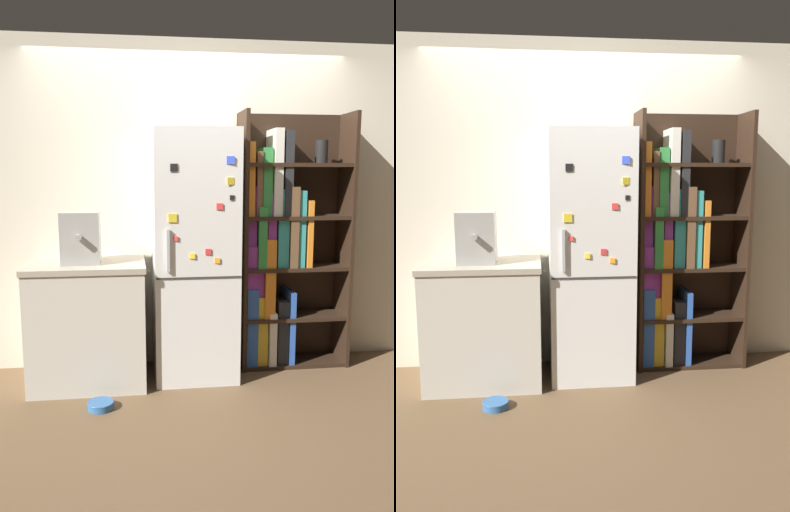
# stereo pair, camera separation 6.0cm
# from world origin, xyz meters

# --- Properties ---
(ground_plane) EXTENTS (16.00, 16.00, 0.00)m
(ground_plane) POSITION_xyz_m (0.00, 0.00, 0.00)
(ground_plane) COLOR brown
(wall_back) EXTENTS (8.00, 0.05, 2.60)m
(wall_back) POSITION_xyz_m (0.00, 0.47, 1.30)
(wall_back) COLOR beige
(wall_back) RESTS_ON ground_plane
(refrigerator) EXTENTS (0.62, 0.61, 1.88)m
(refrigerator) POSITION_xyz_m (-0.00, 0.16, 0.94)
(refrigerator) COLOR white
(refrigerator) RESTS_ON ground_plane
(bookshelf) EXTENTS (0.88, 0.35, 2.04)m
(bookshelf) POSITION_xyz_m (0.71, 0.30, 0.95)
(bookshelf) COLOR black
(bookshelf) RESTS_ON ground_plane
(kitchen_counter) EXTENTS (0.86, 0.67, 0.92)m
(kitchen_counter) POSITION_xyz_m (-0.80, 0.13, 0.46)
(kitchen_counter) COLOR beige
(kitchen_counter) RESTS_ON ground_plane
(espresso_machine) EXTENTS (0.27, 0.30, 0.37)m
(espresso_machine) POSITION_xyz_m (-0.83, 0.07, 1.10)
(espresso_machine) COLOR #A5A39E
(espresso_machine) RESTS_ON kitchen_counter
(pet_bowl) EXTENTS (0.18, 0.18, 0.05)m
(pet_bowl) POSITION_xyz_m (-0.70, -0.37, 0.03)
(pet_bowl) COLOR #3366A5
(pet_bowl) RESTS_ON ground_plane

